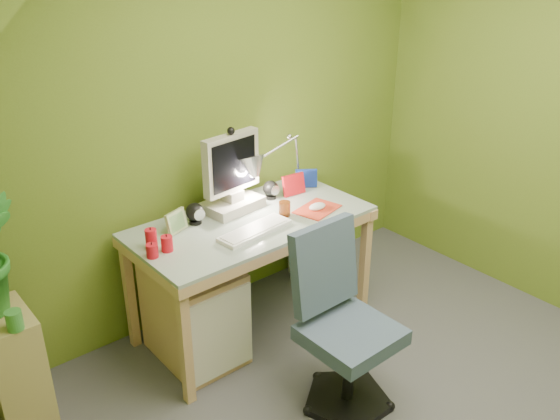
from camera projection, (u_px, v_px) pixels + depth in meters
wall_back at (215, 123)px, 3.47m from camera, size 3.20×0.01×2.40m
wall_left at (32, 393)px, 1.43m from camera, size 0.01×3.20×2.40m
slope_ceiling at (226, 89)px, 1.50m from camera, size 1.10×3.20×1.10m
desk at (252, 275)px, 3.51m from camera, size 1.38×0.70×0.73m
monitor at (231, 169)px, 3.38m from camera, size 0.39×0.26×0.50m
speaker_left at (195, 213)px, 3.29m from camera, size 0.11×0.11×0.12m
speaker_right at (271, 190)px, 3.60m from camera, size 0.10×0.10×0.11m
keyboard at (255, 231)px, 3.21m from camera, size 0.45×0.19×0.02m
mousepad at (317, 209)px, 3.48m from camera, size 0.30×0.24×0.01m
mouse at (317, 207)px, 3.47m from camera, size 0.13×0.10×0.04m
amber_tumbler at (285, 209)px, 3.39m from camera, size 0.07×0.07×0.09m
candle_cluster at (155, 242)px, 3.00m from camera, size 0.16×0.14×0.11m
photo_frame_red at (294, 185)px, 3.66m from camera, size 0.15×0.03×0.13m
photo_frame_blue at (306, 178)px, 3.77m from camera, size 0.12×0.10×0.12m
photo_frame_green at (176, 221)px, 3.20m from camera, size 0.14×0.07×0.12m
desk_lamp at (291, 149)px, 3.63m from camera, size 0.54×0.31×0.55m
side_ledge at (14, 369)px, 2.83m from camera, size 0.23×0.36×0.63m
green_cup at (14, 320)px, 2.59m from camera, size 0.08×0.08×0.09m
task_chair at (351, 334)px, 2.89m from camera, size 0.49×0.49×0.87m
radiator at (316, 246)px, 4.21m from camera, size 0.40×0.21×0.38m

